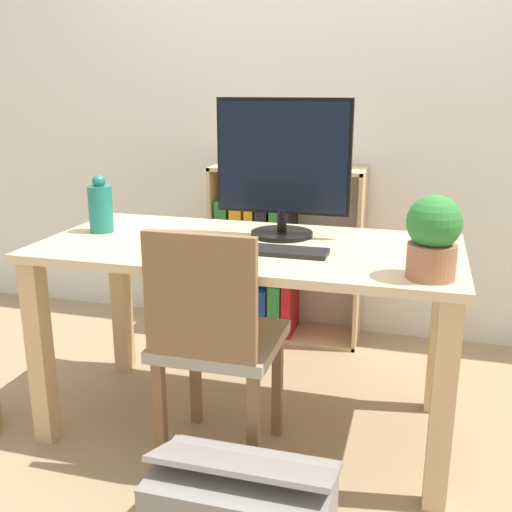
# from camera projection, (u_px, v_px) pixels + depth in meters

# --- Properties ---
(ground_plane) EXTENTS (10.00, 10.00, 0.00)m
(ground_plane) POSITION_uv_depth(u_px,v_px,m) (249.00, 423.00, 2.34)
(ground_plane) COLOR #997F5B
(wall_back) EXTENTS (8.00, 0.05, 2.60)m
(wall_back) POSITION_uv_depth(u_px,v_px,m) (309.00, 80.00, 2.98)
(wall_back) COLOR silver
(wall_back) RESTS_ON ground_plane
(desk) EXTENTS (1.49, 0.72, 0.73)m
(desk) POSITION_uv_depth(u_px,v_px,m) (249.00, 277.00, 2.18)
(desk) COLOR #D8BC8C
(desk) RESTS_ON ground_plane
(monitor) EXTENTS (0.50, 0.23, 0.51)m
(monitor) POSITION_uv_depth(u_px,v_px,m) (283.00, 164.00, 2.19)
(monitor) COLOR black
(monitor) RESTS_ON desk
(keyboard) EXTENTS (0.42, 0.11, 0.02)m
(keyboard) POSITION_uv_depth(u_px,v_px,m) (267.00, 250.00, 2.03)
(keyboard) COLOR black
(keyboard) RESTS_ON desk
(vase) EXTENTS (0.09, 0.09, 0.22)m
(vase) POSITION_uv_depth(u_px,v_px,m) (101.00, 207.00, 2.29)
(vase) COLOR #1E7266
(vase) RESTS_ON desk
(potted_plant) EXTENTS (0.16, 0.16, 0.25)m
(potted_plant) POSITION_uv_depth(u_px,v_px,m) (433.00, 236.00, 1.72)
(potted_plant) COLOR #9E6647
(potted_plant) RESTS_ON desk
(chair) EXTENTS (0.40, 0.40, 0.85)m
(chair) POSITION_uv_depth(u_px,v_px,m) (214.00, 338.00, 1.98)
(chair) COLOR #9E937F
(chair) RESTS_ON ground_plane
(bookshelf) EXTENTS (0.76, 0.28, 0.89)m
(bookshelf) POSITION_uv_depth(u_px,v_px,m) (266.00, 260.00, 3.11)
(bookshelf) COLOR tan
(bookshelf) RESTS_ON ground_plane
(storage_box) EXTENTS (0.51, 0.33, 0.31)m
(storage_box) POSITION_uv_depth(u_px,v_px,m) (242.00, 510.00, 1.67)
(storage_box) COLOR gray
(storage_box) RESTS_ON ground_plane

